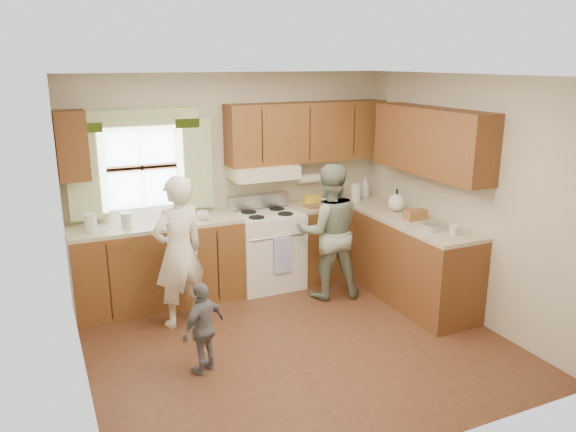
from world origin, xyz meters
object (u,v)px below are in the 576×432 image
woman_right (329,232)px  woman_left (179,252)px  stove (267,248)px  child (204,328)px

woman_right → woman_left: bearing=15.1°
woman_right → stove: bearing=-33.7°
woman_right → child: size_ratio=1.86×
woman_right → child: woman_right is taller
woman_left → woman_right: 1.71m
stove → woman_left: (-1.20, -0.59, 0.31)m
stove → woman_right: bearing=-48.8°
woman_left → child: bearing=69.7°
stove → woman_left: bearing=-153.9°
stove → woman_right: woman_right is taller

